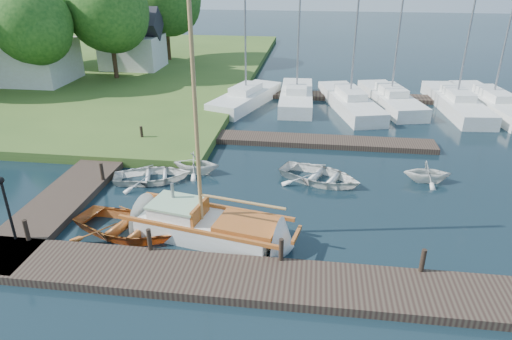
# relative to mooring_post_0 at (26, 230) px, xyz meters

# --- Properties ---
(ground) EXTENTS (160.00, 160.00, 0.00)m
(ground) POSITION_rel_mooring_post_0_xyz_m (7.50, 5.00, -0.70)
(ground) COLOR black
(ground) RESTS_ON ground
(near_dock) EXTENTS (18.00, 2.20, 0.30)m
(near_dock) POSITION_rel_mooring_post_0_xyz_m (7.50, -1.00, -0.55)
(near_dock) COLOR #2E201A
(near_dock) RESTS_ON ground
(left_dock) EXTENTS (2.20, 18.00, 0.30)m
(left_dock) POSITION_rel_mooring_post_0_xyz_m (-0.50, 7.00, -0.55)
(left_dock) COLOR #2E201A
(left_dock) RESTS_ON ground
(far_dock) EXTENTS (14.00, 1.60, 0.30)m
(far_dock) POSITION_rel_mooring_post_0_xyz_m (9.50, 11.50, -0.55)
(far_dock) COLOR #2E201A
(far_dock) RESTS_ON ground
(pontoon) EXTENTS (30.00, 1.60, 0.30)m
(pontoon) POSITION_rel_mooring_post_0_xyz_m (17.50, 21.00, -0.55)
(pontoon) COLOR #2E201A
(pontoon) RESTS_ON ground
(mooring_post_0) EXTENTS (0.16, 0.16, 0.80)m
(mooring_post_0) POSITION_rel_mooring_post_0_xyz_m (0.00, 0.00, 0.00)
(mooring_post_0) COLOR black
(mooring_post_0) RESTS_ON near_dock
(mooring_post_1) EXTENTS (0.16, 0.16, 0.80)m
(mooring_post_1) POSITION_rel_mooring_post_0_xyz_m (4.50, 0.00, 0.00)
(mooring_post_1) COLOR black
(mooring_post_1) RESTS_ON near_dock
(mooring_post_2) EXTENTS (0.16, 0.16, 0.80)m
(mooring_post_2) POSITION_rel_mooring_post_0_xyz_m (9.00, 0.00, 0.00)
(mooring_post_2) COLOR black
(mooring_post_2) RESTS_ON near_dock
(mooring_post_3) EXTENTS (0.16, 0.16, 0.80)m
(mooring_post_3) POSITION_rel_mooring_post_0_xyz_m (13.50, 0.00, 0.00)
(mooring_post_3) COLOR black
(mooring_post_3) RESTS_ON near_dock
(mooring_post_4) EXTENTS (0.16, 0.16, 0.80)m
(mooring_post_4) POSITION_rel_mooring_post_0_xyz_m (0.50, 5.00, 0.00)
(mooring_post_4) COLOR black
(mooring_post_4) RESTS_ON left_dock
(mooring_post_5) EXTENTS (0.16, 0.16, 0.80)m
(mooring_post_5) POSITION_rel_mooring_post_0_xyz_m (0.50, 10.00, 0.00)
(mooring_post_5) COLOR black
(mooring_post_5) RESTS_ON left_dock
(lamp_post) EXTENTS (0.24, 0.24, 2.44)m
(lamp_post) POSITION_rel_mooring_post_0_xyz_m (-0.50, 0.00, 1.17)
(lamp_post) COLOR black
(lamp_post) RESTS_ON near_dock
(sailboat) EXTENTS (7.40, 3.35, 9.83)m
(sailboat) POSITION_rel_mooring_post_0_xyz_m (6.29, 1.53, -0.36)
(sailboat) COLOR silver
(sailboat) RESTS_ON ground
(dinghy) EXTENTS (4.81, 4.01, 0.86)m
(dinghy) POSITION_rel_mooring_post_0_xyz_m (3.07, 1.32, -0.27)
(dinghy) COLOR #8A4910
(dinghy) RESTS_ON ground
(tender_a) EXTENTS (4.10, 3.43, 0.73)m
(tender_a) POSITION_rel_mooring_post_0_xyz_m (2.55, 5.77, -0.34)
(tender_a) COLOR silver
(tender_a) RESTS_ON ground
(tender_b) EXTENTS (2.33, 2.04, 1.17)m
(tender_b) POSITION_rel_mooring_post_0_xyz_m (4.35, 6.87, -0.11)
(tender_b) COLOR silver
(tender_b) RESTS_ON ground
(tender_c) EXTENTS (4.60, 4.03, 0.79)m
(tender_c) POSITION_rel_mooring_post_0_xyz_m (10.25, 6.71, -0.30)
(tender_c) COLOR silver
(tender_c) RESTS_ON ground
(tender_d) EXTENTS (2.15, 1.87, 1.12)m
(tender_d) POSITION_rel_mooring_post_0_xyz_m (15.16, 7.36, -0.14)
(tender_d) COLOR silver
(tender_d) RESTS_ON ground
(marina_boat_0) EXTENTS (4.48, 7.85, 10.92)m
(marina_boat_0) POSITION_rel_mooring_post_0_xyz_m (4.99, 18.46, -0.13)
(marina_boat_0) COLOR silver
(marina_boat_0) RESTS_ON ground
(marina_boat_1) EXTENTS (2.42, 7.86, 10.48)m
(marina_boat_1) POSITION_rel_mooring_post_0_xyz_m (8.50, 19.26, -0.13)
(marina_boat_1) COLOR silver
(marina_boat_1) RESTS_ON ground
(marina_boat_2) EXTENTS (4.38, 8.88, 10.24)m
(marina_boat_2) POSITION_rel_mooring_post_0_xyz_m (12.20, 18.42, -0.14)
(marina_boat_2) COLOR silver
(marina_boat_2) RESTS_ON ground
(marina_boat_3) EXTENTS (4.05, 8.25, 12.11)m
(marina_boat_3) POSITION_rel_mooring_post_0_xyz_m (15.07, 19.53, -0.12)
(marina_boat_3) COLOR silver
(marina_boat_3) RESTS_ON ground
(marina_boat_4) EXTENTS (2.93, 9.12, 11.07)m
(marina_boat_4) POSITION_rel_mooring_post_0_xyz_m (19.38, 19.21, -0.13)
(marina_boat_4) COLOR silver
(marina_boat_4) RESTS_ON ground
(marina_boat_5) EXTENTS (3.60, 9.70, 12.21)m
(marina_boat_5) POSITION_rel_mooring_post_0_xyz_m (21.79, 19.47, -0.13)
(marina_boat_5) COLOR silver
(marina_boat_5) RESTS_ON ground
(house_a) EXTENTS (6.30, 5.00, 6.29)m
(house_a) POSITION_rel_mooring_post_0_xyz_m (-12.50, 21.00, 2.26)
(house_a) COLOR beige
(house_a) RESTS_ON shore
(house_c) EXTENTS (5.25, 4.00, 5.28)m
(house_c) POSITION_rel_mooring_post_0_xyz_m (-6.50, 27.00, 1.88)
(house_c) COLOR beige
(house_c) RESTS_ON shore
(tree_2) EXTENTS (5.83, 5.75, 7.82)m
(tree_2) POSITION_rel_mooring_post_0_xyz_m (-10.50, 19.05, 4.55)
(tree_2) COLOR #332114
(tree_2) RESTS_ON shore
(tree_3) EXTENTS (6.41, 6.38, 8.74)m
(tree_3) POSITION_rel_mooring_post_0_xyz_m (-6.50, 23.05, 5.11)
(tree_3) COLOR #332114
(tree_3) RESTS_ON shore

